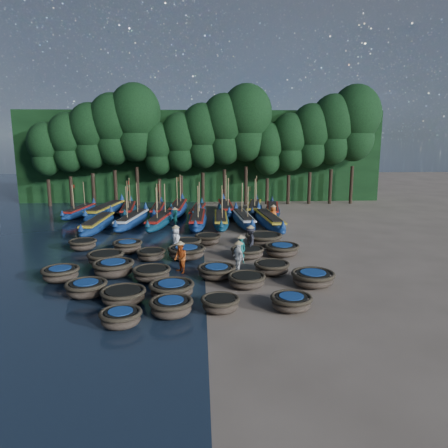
{
  "coord_description": "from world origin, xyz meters",
  "views": [
    {
      "loc": [
        -0.22,
        -26.35,
        7.33
      ],
      "look_at": [
        1.42,
        3.16,
        1.3
      ],
      "focal_mm": 35.0,
      "sensor_mm": 36.0,
      "label": 1
    }
  ],
  "objects": [
    {
      "name": "tree_0",
      "position": [
        -16.0,
        20.0,
        5.97
      ],
      "size": [
        3.68,
        3.68,
        8.68
      ],
      "color": "black",
      "rests_on": "ground"
    },
    {
      "name": "coracle_18",
      "position": [
        2.61,
        -0.97,
        0.38
      ],
      "size": [
        2.44,
        2.44,
        0.67
      ],
      "rotation": [
        0.0,
        0.0,
        0.35
      ],
      "color": "#4D3F30",
      "rests_on": "ground"
    },
    {
      "name": "coracle_5",
      "position": [
        -5.5,
        -6.95,
        0.42
      ],
      "size": [
        2.06,
        2.06,
        0.72
      ],
      "rotation": [
        0.0,
        0.0,
        0.17
      ],
      "color": "#4D3F30",
      "rests_on": "ground"
    },
    {
      "name": "coracle_22",
      "position": [
        -1.04,
        1.17,
        0.41
      ],
      "size": [
        1.81,
        1.81,
        0.72
      ],
      "rotation": [
        0.0,
        0.0,
        -0.09
      ],
      "color": "#4D3F30",
      "rests_on": "ground"
    },
    {
      "name": "coracle_15",
      "position": [
        -5.64,
        -2.01,
        0.44
      ],
      "size": [
        2.52,
        2.52,
        0.78
      ],
      "rotation": [
        0.0,
        0.0,
        0.39
      ],
      "color": "#4D3F30",
      "rests_on": "ground"
    },
    {
      "name": "fisherman_6",
      "position": [
        5.81,
        8.81,
        0.88
      ],
      "size": [
        0.95,
        0.87,
        1.83
      ],
      "rotation": [
        0.0,
        0.0,
        3.73
      ],
      "color": "#CE541B",
      "rests_on": "ground"
    },
    {
      "name": "fisherman_5",
      "position": [
        -2.26,
        8.58,
        0.8
      ],
      "size": [
        0.54,
        1.43,
        1.72
      ],
      "rotation": [
        0.0,
        0.0,
        4.78
      ],
      "color": "#17645B",
      "rests_on": "ground"
    },
    {
      "name": "coracle_14",
      "position": [
        3.59,
        -4.06,
        0.37
      ],
      "size": [
        2.28,
        2.28,
        0.65
      ],
      "rotation": [
        0.0,
        0.0,
        0.34
      ],
      "color": "#4D3F30",
      "rests_on": "ground"
    },
    {
      "name": "fisherman_4",
      "position": [
        1.82,
        -3.75,
        0.91
      ],
      "size": [
        0.83,
        1.07,
        1.9
      ],
      "rotation": [
        0.0,
        0.0,
        2.06
      ],
      "color": "silver",
      "rests_on": "ground"
    },
    {
      "name": "coracle_16",
      "position": [
        -3.16,
        -1.12,
        0.38
      ],
      "size": [
        2.08,
        2.08,
        0.66
      ],
      "rotation": [
        0.0,
        0.0,
        -0.39
      ],
      "color": "#4D3F30",
      "rests_on": "ground"
    },
    {
      "name": "coracle_6",
      "position": [
        -3.65,
        -7.9,
        0.38
      ],
      "size": [
        2.41,
        2.41,
        0.67
      ],
      "rotation": [
        0.0,
        0.0,
        -0.35
      ],
      "color": "#4D3F30",
      "rests_on": "ground"
    },
    {
      "name": "coracle_1",
      "position": [
        -3.35,
        -10.3,
        0.39
      ],
      "size": [
        2.01,
        2.01,
        0.67
      ],
      "rotation": [
        0.0,
        0.0,
        0.4
      ],
      "color": "#4D3F30",
      "rests_on": "ground"
    },
    {
      "name": "coracle_9",
      "position": [
        5.29,
        -6.13,
        0.43
      ],
      "size": [
        2.5,
        2.5,
        0.74
      ],
      "rotation": [
        0.0,
        0.0,
        -0.3
      ],
      "color": "#4D3F30",
      "rests_on": "ground"
    },
    {
      "name": "long_boat_16",
      "position": [
        4.9,
        14.1,
        0.56
      ],
      "size": [
        2.81,
        8.17,
        3.52
      ],
      "rotation": [
        0.0,
        0.0,
        -0.17
      ],
      "color": "#0D1A31",
      "rests_on": "ground"
    },
    {
      "name": "long_boat_11",
      "position": [
        -6.84,
        13.74,
        0.54
      ],
      "size": [
        2.04,
        7.99,
        3.41
      ],
      "rotation": [
        0.0,
        0.0,
        0.08
      ],
      "color": "navy",
      "rests_on": "ground"
    },
    {
      "name": "long_boat_12",
      "position": [
        -4.14,
        13.92,
        0.49
      ],
      "size": [
        1.32,
        7.34,
        3.12
      ],
      "rotation": [
        0.0,
        0.0,
        -0.01
      ],
      "color": "navy",
      "rests_on": "ground"
    },
    {
      "name": "coracle_13",
      "position": [
        0.6,
        -4.67,
        0.39
      ],
      "size": [
        2.01,
        2.01,
        0.67
      ],
      "rotation": [
        0.0,
        0.0,
        -0.08
      ],
      "color": "#4D3F30",
      "rests_on": "ground"
    },
    {
      "name": "coracle_23",
      "position": [
        0.28,
        2.49,
        0.41
      ],
      "size": [
        2.0,
        2.0,
        0.72
      ],
      "rotation": [
        0.0,
        0.0,
        0.25
      ],
      "color": "#4D3F30",
      "rests_on": "ground"
    },
    {
      "name": "ground",
      "position": [
        0.0,
        0.0,
        0.0
      ],
      "size": [
        120.0,
        120.0,
        0.0
      ],
      "primitive_type": "plane",
      "color": "gray",
      "rests_on": "ground"
    },
    {
      "name": "coracle_17",
      "position": [
        -1.06,
        -0.96,
        0.45
      ],
      "size": [
        2.28,
        2.28,
        0.78
      ],
      "rotation": [
        0.0,
        0.0,
        0.03
      ],
      "color": "#4D3F30",
      "rests_on": "ground"
    },
    {
      "name": "tree_1",
      "position": [
        -13.7,
        20.0,
        6.65
      ],
      "size": [
        4.09,
        4.09,
        9.65
      ],
      "color": "black",
      "rests_on": "ground"
    },
    {
      "name": "tree_6",
      "position": [
        -2.2,
        20.0,
        6.65
      ],
      "size": [
        4.09,
        4.09,
        9.65
      ],
      "color": "black",
      "rests_on": "ground"
    },
    {
      "name": "tree_3",
      "position": [
        -9.1,
        20.0,
        8.0
      ],
      "size": [
        4.92,
        4.92,
        11.6
      ],
      "color": "black",
      "rests_on": "ground"
    },
    {
      "name": "long_boat_3",
      "position": [
        -5.75,
        8.83,
        0.55
      ],
      "size": [
        2.71,
        8.09,
        3.48
      ],
      "rotation": [
        0.0,
        0.0,
        -0.16
      ],
      "color": "navy",
      "rests_on": "ground"
    },
    {
      "name": "fisherman_0",
      "position": [
        -1.76,
        0.46,
        0.92
      ],
      "size": [
        0.71,
        0.94,
        1.93
      ],
      "rotation": [
        0.0,
        0.0,
        1.78
      ],
      "color": "silver",
      "rests_on": "ground"
    },
    {
      "name": "long_boat_4",
      "position": [
        -3.43,
        8.66,
        0.54
      ],
      "size": [
        2.66,
        7.88,
        3.39
      ],
      "rotation": [
        0.0,
        0.0,
        -0.17
      ],
      "color": "navy",
      "rests_on": "ground"
    },
    {
      "name": "long_boat_5",
      "position": [
        -0.43,
        8.59,
        0.56
      ],
      "size": [
        1.75,
        8.29,
        3.52
      ],
      "rotation": [
        0.0,
        0.0,
        -0.04
      ],
      "color": "navy",
      "rests_on": "ground"
    },
    {
      "name": "long_boat_17",
      "position": [
        6.45,
        12.98,
        0.53
      ],
      "size": [
        2.53,
        7.8,
        1.39
      ],
      "rotation": [
        0.0,
        0.0,
        -0.15
      ],
      "color": "#0D1A31",
      "rests_on": "ground"
    },
    {
      "name": "coracle_20",
      "position": [
        -7.83,
        1.5,
        0.4
      ],
      "size": [
        1.9,
        1.9,
        0.7
      ],
      "rotation": [
        0.0,
        0.0,
        -0.17
      ],
      "color": "#4D3F30",
      "rests_on": "ground"
    },
    {
      "name": "long_boat_8",
      "position": [
        5.3,
        7.71,
        0.59
      ],
      "size": [
        2.17,
        8.71,
        1.54
      ],
      "rotation": [
        0.0,
        0.0,
        0.08
      ],
      "color": "navy",
      "rests_on": "ground"
    },
    {
      "name": "foliage_wall",
      "position": [
        0.0,
        23.5,
        5.0
      ],
      "size": [
        40.0,
        3.0,
        10.0
      ],
      "primitive_type": "cube",
      "color": "black",
      "rests_on": "ground"
    },
    {
      "name": "coracle_21",
      "position": [
        -4.84,
        0.69,
        0.44
      ],
      "size": [
        1.89,
        1.89,
        0.76
      ],
      "rotation": [
        0.0,
        0.0,
        0.02
      ],
      "color": "#4D3F30",
      "rests_on": "ground"
    },
    {
      "name": "coracle_4",
      "position": [
        3.6,
        -9.06,
        0.39
      ],
      "size": [
        1.88,
        1.88,
        0.67
      ],
      "rotation": [
        0.0,
        0.0,
        0.14
      ],
      "color": "#4D3F30",
      "rests_on": "ground"
    },
    {
      "name": "fisherman_1",
      "position": [
        2.12,
        -1.8,
        0.89
      ],
      "size": [
        0.59,
        0.52,
        1.76
      ],
      "rotation": [
        0.0,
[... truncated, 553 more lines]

